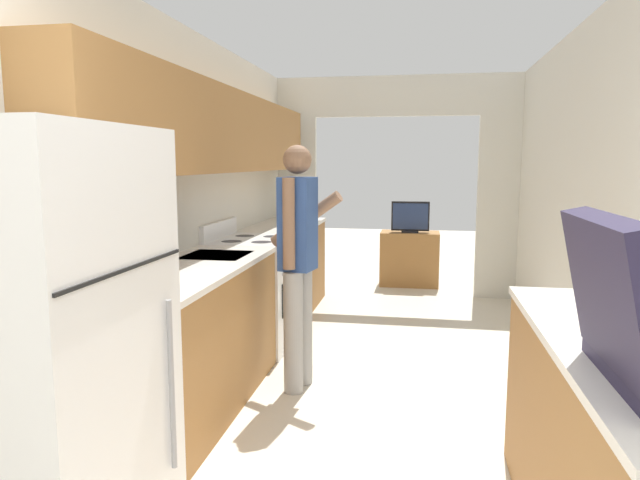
# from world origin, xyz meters

# --- Properties ---
(wall_left) EXTENTS (0.38, 7.92, 2.50)m
(wall_left) POSITION_xyz_m (-1.32, 2.57, 1.46)
(wall_left) COLOR silver
(wall_left) RESTS_ON ground_plane
(wall_right) EXTENTS (0.06, 7.92, 2.50)m
(wall_right) POSITION_xyz_m (1.40, 2.16, 1.25)
(wall_right) COLOR silver
(wall_right) RESTS_ON ground_plane
(wall_far_with_doorway) EXTENTS (3.14, 0.06, 2.50)m
(wall_far_with_doorway) POSITION_xyz_m (0.00, 5.55, 1.46)
(wall_far_with_doorway) COLOR silver
(wall_far_with_doorway) RESTS_ON ground_plane
(counter_left) EXTENTS (0.62, 4.29, 0.91)m
(counter_left) POSITION_xyz_m (-1.07, 3.11, 0.46)
(counter_left) COLOR #9E6B38
(counter_left) RESTS_ON ground_plane
(counter_right) EXTENTS (0.62, 1.79, 0.91)m
(counter_right) POSITION_xyz_m (1.07, 1.02, 0.46)
(counter_right) COLOR #9E6B38
(counter_right) RESTS_ON ground_plane
(refrigerator) EXTENTS (0.77, 0.80, 1.66)m
(refrigerator) POSITION_xyz_m (-1.00, 0.61, 0.83)
(refrigerator) COLOR white
(refrigerator) RESTS_ON ground_plane
(range_oven) EXTENTS (0.66, 0.79, 1.05)m
(range_oven) POSITION_xyz_m (-1.06, 3.43, 0.46)
(range_oven) COLOR white
(range_oven) RESTS_ON ground_plane
(person) EXTENTS (0.53, 0.42, 1.65)m
(person) POSITION_xyz_m (-0.50, 2.60, 0.89)
(person) COLOR #9E9E9E
(person) RESTS_ON ground_plane
(book_stack) EXTENTS (0.23, 0.28, 0.05)m
(book_stack) POSITION_xyz_m (1.05, 1.15, 0.93)
(book_stack) COLOR #C67028
(book_stack) RESTS_ON counter_right
(tv_cabinet) EXTENTS (0.72, 0.42, 0.67)m
(tv_cabinet) POSITION_xyz_m (0.18, 6.07, 0.34)
(tv_cabinet) COLOR #9E6B38
(tv_cabinet) RESTS_ON ground_plane
(television) EXTENTS (0.47, 0.16, 0.38)m
(television) POSITION_xyz_m (0.18, 6.03, 0.86)
(television) COLOR black
(television) RESTS_ON tv_cabinet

